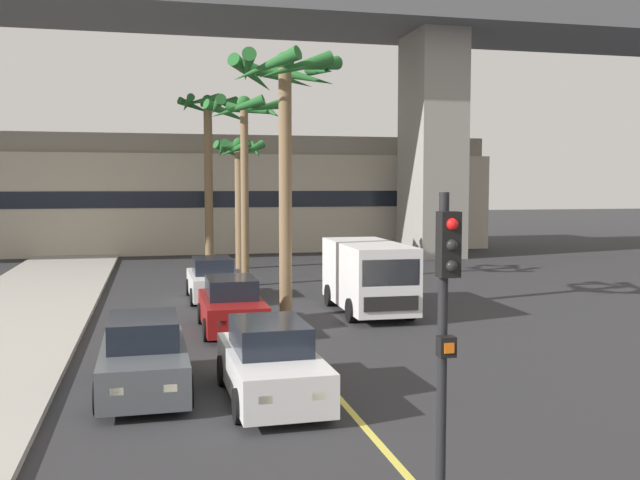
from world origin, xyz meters
TOP-DOWN VIEW (x-y plane):
  - lane_stripe_center at (0.00, 24.00)m, footprint 0.14×56.00m
  - bridge_overpass at (1.08, 38.83)m, footprint 82.94×8.00m
  - pier_building_backdrop at (0.00, 46.62)m, footprint 36.67×8.04m
  - car_queue_front at (-3.82, 13.66)m, footprint 1.87×4.12m
  - car_queue_second at (-1.34, 12.58)m, footprint 1.89×4.13m
  - car_queue_third at (-1.45, 25.34)m, footprint 1.86×4.12m
  - car_queue_fourth at (-1.38, 19.48)m, footprint 1.85×4.11m
  - delivery_van at (3.38, 21.38)m, footprint 2.26×5.29m
  - traffic_light_median_near at (-0.27, 6.42)m, footprint 0.24×0.37m
  - palm_tree_near_median at (0.54, 21.18)m, footprint 3.68×3.71m
  - palm_tree_mid_median at (-0.41, 40.19)m, footprint 3.51×3.63m
  - palm_tree_far_median at (0.71, 34.95)m, footprint 2.65×2.78m
  - palm_tree_farthest_median at (0.22, 28.71)m, footprint 3.46×3.59m

SIDE VIEW (x-z plane):
  - lane_stripe_center at x=0.00m, z-range 0.00..0.01m
  - car_queue_front at x=-3.82m, z-range -0.06..1.50m
  - car_queue_second at x=-1.34m, z-range -0.06..1.50m
  - car_queue_third at x=-1.45m, z-range -0.06..1.50m
  - car_queue_fourth at x=-1.38m, z-range -0.06..1.50m
  - delivery_van at x=3.38m, z-range 0.11..2.47m
  - traffic_light_median_near at x=-0.27m, z-range 0.61..4.81m
  - pier_building_backdrop at x=0.00m, z-range -0.06..7.31m
  - palm_tree_far_median at x=0.71m, z-range 1.66..8.32m
  - palm_tree_farthest_median at x=0.22m, z-range 2.63..10.61m
  - palm_tree_near_median at x=0.54m, z-range 2.64..11.10m
  - palm_tree_mid_median at x=-0.41m, z-range 2.34..11.74m
  - bridge_overpass at x=1.08m, z-range 5.19..22.57m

